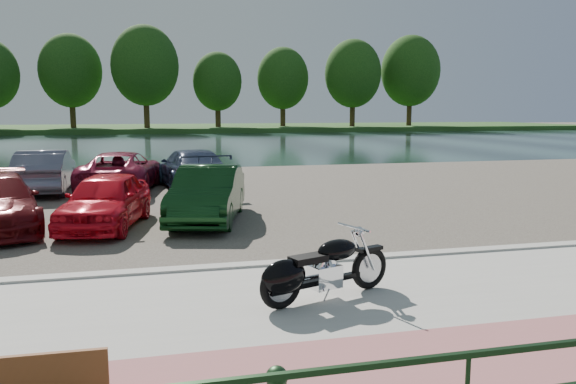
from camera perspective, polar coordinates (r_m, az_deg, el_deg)
name	(u,v)px	position (r m, az deg, el deg)	size (l,w,h in m)	color
ground	(321,304)	(8.63, 3.40, -11.32)	(200.00, 200.00, 0.00)	#595447
promenade	(343,326)	(7.72, 5.63, -13.38)	(60.00, 6.00, 0.10)	#AFAEA5
pink_path	(389,373)	(6.42, 10.23, -17.63)	(60.00, 2.00, 0.01)	#AD6162
kerb	(290,264)	(10.44, 0.19, -7.37)	(60.00, 0.30, 0.14)	#AFAEA5
parking_lot	(227,195)	(19.13, -6.22, -0.32)	(60.00, 18.00, 0.04)	#443E37
river	(182,144)	(47.91, -10.70, 4.79)	(120.00, 40.00, 0.00)	#172A26
far_bank	(170,128)	(79.84, -11.90, 6.37)	(120.00, 24.00, 0.60)	#1D4518
railing	(468,377)	(4.94, 17.80, -17.50)	(24.04, 0.05, 0.90)	black
far_trees	(205,73)	(74.00, -8.47, 11.88)	(70.25, 10.68, 12.52)	#372814
motorcycle	(315,271)	(8.33, 2.79, -7.99)	(2.25, 1.07, 1.05)	black
car_4	(106,200)	(14.35, -18.04, -0.81)	(1.59, 3.96, 1.35)	red
car_5	(208,194)	(14.57, -8.14, -0.20)	(1.50, 4.31, 1.42)	black
car_9	(45,171)	(21.16, -23.43, 1.95)	(1.57, 4.51, 1.49)	slate
car_10	(121,171)	(20.75, -16.59, 2.06)	(2.32, 5.03, 1.40)	maroon
car_11	(191,169)	(20.80, -9.78, 2.36)	(2.01, 4.95, 1.44)	navy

